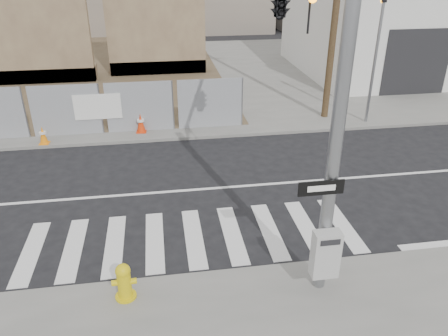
{
  "coord_description": "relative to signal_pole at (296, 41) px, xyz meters",
  "views": [
    {
      "loc": [
        -0.66,
        -11.76,
        6.6
      ],
      "look_at": [
        0.95,
        -1.42,
        1.4
      ],
      "focal_mm": 35.0,
      "sensor_mm": 36.0,
      "label": 1
    }
  ],
  "objects": [
    {
      "name": "ground",
      "position": [
        -2.49,
        2.05,
        -4.78
      ],
      "size": [
        100.0,
        100.0,
        0.0
      ],
      "primitive_type": "plane",
      "color": "black",
      "rests_on": "ground"
    },
    {
      "name": "sidewalk_far",
      "position": [
        -2.49,
        16.05,
        -4.72
      ],
      "size": [
        50.0,
        20.0,
        0.12
      ],
      "primitive_type": "cube",
      "color": "slate",
      "rests_on": "ground"
    },
    {
      "name": "signal_pole",
      "position": [
        0.0,
        0.0,
        0.0
      ],
      "size": [
        0.96,
        5.87,
        7.0
      ],
      "color": "gray",
      "rests_on": "sidewalk_near"
    },
    {
      "name": "far_signal_pole",
      "position": [
        5.51,
        6.65,
        -1.3
      ],
      "size": [
        0.16,
        0.2,
        5.6
      ],
      "color": "gray",
      "rests_on": "sidewalk_far"
    },
    {
      "name": "concrete_wall_left",
      "position": [
        -9.49,
        15.13,
        -1.4
      ],
      "size": [
        6.0,
        1.3,
        8.0
      ],
      "color": "brown",
      "rests_on": "sidewalk_far"
    },
    {
      "name": "concrete_wall_right",
      "position": [
        -2.99,
        16.13,
        -1.4
      ],
      "size": [
        5.5,
        1.3,
        8.0
      ],
      "color": "brown",
      "rests_on": "sidewalk_far"
    },
    {
      "name": "auto_shop",
      "position": [
        11.5,
        15.01,
        -2.25
      ],
      "size": [
        12.0,
        10.2,
        5.95
      ],
      "color": "silver",
      "rests_on": "sidewalk_far"
    },
    {
      "name": "fire_hydrant",
      "position": [
        -4.11,
        -2.5,
        -4.25
      ],
      "size": [
        0.51,
        0.46,
        0.84
      ],
      "rotation": [
        0.0,
        0.0,
        0.05
      ],
      "color": "#D4BB0B",
      "rests_on": "sidewalk_near"
    },
    {
      "name": "traffic_cone_c",
      "position": [
        -7.5,
        6.27,
        -4.33
      ],
      "size": [
        0.37,
        0.37,
        0.67
      ],
      "rotation": [
        0.0,
        0.0,
        -0.06
      ],
      "color": "orange",
      "rests_on": "sidewalk_far"
    },
    {
      "name": "traffic_cone_d",
      "position": [
        -3.91,
        6.9,
        -4.29
      ],
      "size": [
        0.42,
        0.42,
        0.76
      ],
      "rotation": [
        0.0,
        0.0,
        -0.07
      ],
      "color": "red",
      "rests_on": "sidewalk_far"
    }
  ]
}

